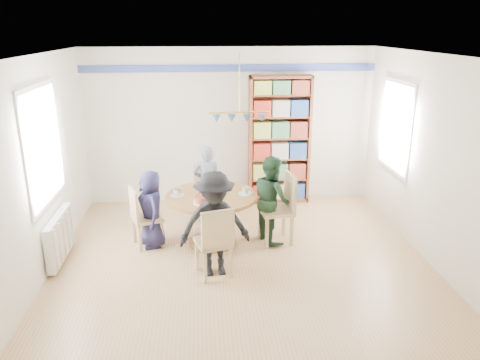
{
  "coord_description": "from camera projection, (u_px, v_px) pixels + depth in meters",
  "views": [
    {
      "loc": [
        -0.49,
        -5.56,
        3.02
      ],
      "look_at": [
        0.0,
        0.4,
        1.05
      ],
      "focal_mm": 35.0,
      "sensor_mm": 36.0,
      "label": 1
    }
  ],
  "objects": [
    {
      "name": "bookshelf",
      "position": [
        279.0,
        141.0,
        8.18
      ],
      "size": [
        1.06,
        0.32,
        2.24
      ],
      "color": "brown",
      "rests_on": "ground"
    },
    {
      "name": "tableware",
      "position": [
        209.0,
        190.0,
        6.62
      ],
      "size": [
        1.17,
        1.17,
        0.31
      ],
      "color": "white",
      "rests_on": "dining_table"
    },
    {
      "name": "chair_left",
      "position": [
        142.0,
        215.0,
        6.61
      ],
      "size": [
        0.5,
        0.5,
        0.88
      ],
      "color": "tan",
      "rests_on": "ground"
    },
    {
      "name": "person_left",
      "position": [
        151.0,
        209.0,
        6.61
      ],
      "size": [
        0.53,
        0.64,
        1.13
      ],
      "primitive_type": "imported",
      "rotation": [
        0.0,
        0.0,
        -1.22
      ],
      "color": "#1C1B3C",
      "rests_on": "ground"
    },
    {
      "name": "chair_far",
      "position": [
        207.0,
        189.0,
        7.65
      ],
      "size": [
        0.47,
        0.47,
        0.89
      ],
      "color": "tan",
      "rests_on": "ground"
    },
    {
      "name": "person_right",
      "position": [
        272.0,
        199.0,
        6.76
      ],
      "size": [
        0.65,
        0.74,
        1.28
      ],
      "primitive_type": "imported",
      "rotation": [
        0.0,
        0.0,
        1.87
      ],
      "color": "#18311D",
      "rests_on": "ground"
    },
    {
      "name": "chair_right",
      "position": [
        282.0,
        205.0,
        6.75
      ],
      "size": [
        0.51,
        0.51,
        1.03
      ],
      "color": "tan",
      "rests_on": "ground"
    },
    {
      "name": "person_far",
      "position": [
        207.0,
        184.0,
        7.46
      ],
      "size": [
        0.46,
        0.3,
        1.25
      ],
      "primitive_type": "imported",
      "rotation": [
        0.0,
        0.0,
        3.15
      ],
      "color": "gray",
      "rests_on": "ground"
    },
    {
      "name": "radiator",
      "position": [
        60.0,
        237.0,
        6.23
      ],
      "size": [
        0.12,
        1.0,
        0.6
      ],
      "color": "silver",
      "rests_on": "ground"
    },
    {
      "name": "dining_table",
      "position": [
        212.0,
        207.0,
        6.68
      ],
      "size": [
        1.3,
        1.3,
        0.75
      ],
      "color": "olive",
      "rests_on": "ground"
    },
    {
      "name": "ground",
      "position": [
        242.0,
        264.0,
        6.24
      ],
      "size": [
        5.0,
        5.0,
        0.0
      ],
      "primitive_type": "plane",
      "color": "tan"
    },
    {
      "name": "person_near",
      "position": [
        215.0,
        224.0,
        5.8
      ],
      "size": [
        0.93,
        0.6,
        1.36
      ],
      "primitive_type": "imported",
      "rotation": [
        0.0,
        0.0,
        0.11
      ],
      "color": "black",
      "rests_on": "ground"
    },
    {
      "name": "room_shell",
      "position": [
        219.0,
        129.0,
        6.53
      ],
      "size": [
        5.0,
        5.0,
        5.0
      ],
      "color": "white",
      "rests_on": "ground"
    },
    {
      "name": "chair_near",
      "position": [
        215.0,
        240.0,
        5.76
      ],
      "size": [
        0.52,
        0.52,
        0.94
      ],
      "color": "tan",
      "rests_on": "ground"
    }
  ]
}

